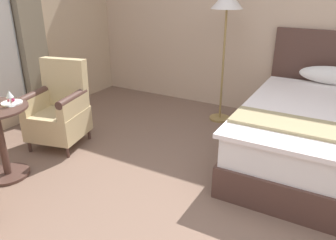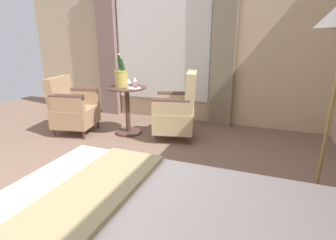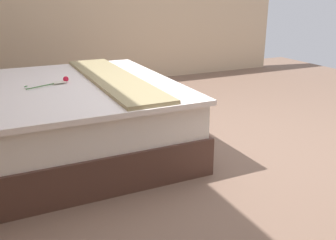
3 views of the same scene
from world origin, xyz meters
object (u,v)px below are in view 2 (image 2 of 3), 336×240
object	(u,v)px
wine_glass_near_edge	(135,80)
armchair_facing_bed	(72,108)
side_table_round	(128,108)
armchair_by_window	(178,111)
wine_glass_near_bucket	(129,81)
snack_plate	(134,88)
champagne_bucket	(122,76)

from	to	relation	value
wine_glass_near_edge	armchair_facing_bed	bearing A→B (deg)	-64.14
side_table_round	armchair_by_window	distance (m)	0.78
wine_glass_near_bucket	snack_plate	distance (m)	0.13
snack_plate	champagne_bucket	bearing A→B (deg)	-100.30
armchair_facing_bed	side_table_round	bearing A→B (deg)	109.05
wine_glass_near_bucket	snack_plate	size ratio (longest dim) A/B	0.79
wine_glass_near_edge	snack_plate	bearing A→B (deg)	25.29
snack_plate	armchair_facing_bed	size ratio (longest dim) A/B	0.22
wine_glass_near_edge	armchair_facing_bed	distance (m)	1.05
snack_plate	wine_glass_near_edge	bearing A→B (deg)	-154.71
wine_glass_near_bucket	champagne_bucket	bearing A→B (deg)	-121.65
champagne_bucket	snack_plate	xyz separation A→B (m)	(0.04, 0.23, -0.15)
champagne_bucket	snack_plate	distance (m)	0.27
champagne_bucket	wine_glass_near_edge	distance (m)	0.21
side_table_round	snack_plate	world-z (taller)	snack_plate
wine_glass_near_edge	side_table_round	bearing A→B (deg)	-24.64
wine_glass_near_bucket	armchair_by_window	world-z (taller)	armchair_by_window
armchair_by_window	armchair_facing_bed	xyz separation A→B (m)	(0.33, -1.58, -0.02)
champagne_bucket	snack_plate	size ratio (longest dim) A/B	2.53
side_table_round	armchair_by_window	xyz separation A→B (m)	(-0.05, 0.78, 0.01)
armchair_facing_bed	wine_glass_near_edge	bearing A→B (deg)	115.86
snack_plate	wine_glass_near_bucket	bearing A→B (deg)	-38.65
wine_glass_near_bucket	armchair_facing_bed	xyz separation A→B (m)	(0.16, -0.90, -0.43)
wine_glass_near_bucket	armchair_by_window	bearing A→B (deg)	103.63
snack_plate	armchair_by_window	world-z (taller)	armchair_by_window
wine_glass_near_edge	snack_plate	size ratio (longest dim) A/B	0.71
snack_plate	armchair_facing_bed	world-z (taller)	armchair_facing_bed
armchair_by_window	champagne_bucket	bearing A→B (deg)	-86.14
champagne_bucket	armchair_by_window	size ratio (longest dim) A/B	0.50
side_table_round	snack_plate	size ratio (longest dim) A/B	3.74
snack_plate	armchair_facing_bed	xyz separation A→B (m)	(0.23, -0.95, -0.33)
wine_glass_near_bucket	wine_glass_near_edge	xyz separation A→B (m)	(-0.25, -0.04, -0.01)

